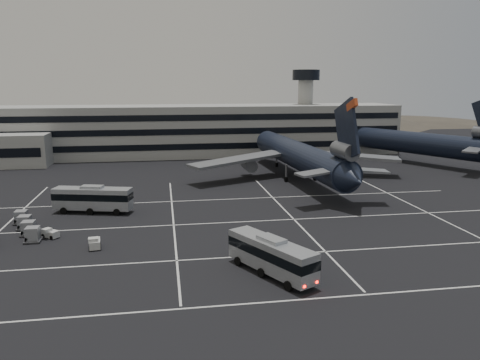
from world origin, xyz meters
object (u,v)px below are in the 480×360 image
object	(u,v)px
trijet_main	(299,155)
bus_far	(93,198)
uld_cluster	(2,227)
bus_near	(271,254)
tug_a	(95,243)

from	to	relation	value
trijet_main	bus_far	xyz separation A→B (m)	(-39.42, -19.53, -2.87)
trijet_main	uld_cluster	distance (m)	57.93
trijet_main	uld_cluster	size ratio (longest dim) A/B	3.98
bus_far	uld_cluster	world-z (taller)	bus_far
bus_near	uld_cluster	bearing A→B (deg)	121.67
trijet_main	uld_cluster	xyz separation A→B (m)	(-50.10, -28.76, -4.30)
tug_a	uld_cluster	world-z (taller)	uld_cluster
bus_near	bus_far	bearing A→B (deg)	100.03
bus_far	uld_cluster	size ratio (longest dim) A/B	0.87
trijet_main	tug_a	distance (m)	52.25
trijet_main	bus_near	size ratio (longest dim) A/B	4.92
bus_far	uld_cluster	bearing A→B (deg)	145.44
bus_far	tug_a	distance (m)	17.42
trijet_main	bus_near	distance (m)	51.17
trijet_main	bus_far	bearing A→B (deg)	-156.71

